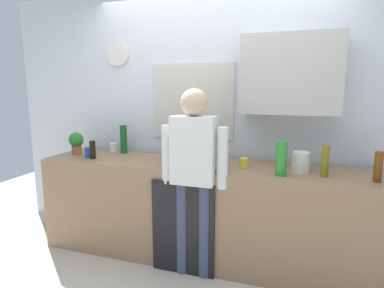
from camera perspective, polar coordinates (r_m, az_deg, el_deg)
ground_plane at (r=3.03m, az=0.33°, el=-22.01°), size 8.00×8.00×0.00m
kitchen_counter at (r=3.07m, az=2.12°, el=-11.90°), size 3.15×0.64×0.92m
dishwasher_panel at (r=2.83m, az=-1.67°, el=-14.92°), size 0.56×0.02×0.82m
back_wall_assembly at (r=3.23m, az=5.67°, el=5.56°), size 4.75×0.42×2.60m
coffee_maker at (r=2.89m, az=-1.38°, el=-0.78°), size 0.20×0.20×0.33m
bottle_amber_beer at (r=2.72m, az=30.32°, el=-3.54°), size 0.06×0.06×0.23m
bottle_clear_soda at (r=2.62m, az=15.66°, el=-2.46°), size 0.09×0.09×0.28m
bottle_green_wine at (r=3.47m, az=-12.11°, el=0.85°), size 0.07×0.07×0.30m
bottle_olive_oil at (r=2.69m, az=22.66°, el=-2.85°), size 0.06×0.06×0.25m
bottle_dark_sauce at (r=3.27m, az=-17.31°, el=-0.98°), size 0.06×0.06×0.18m
cup_white_mug at (r=3.58m, az=-13.81°, el=-0.60°), size 0.08×0.08×0.10m
cup_yellow_cup at (r=2.83m, az=9.23°, el=-3.31°), size 0.07×0.07×0.09m
cup_blue_mug at (r=3.37m, az=-17.93°, el=-1.41°), size 0.08×0.08×0.10m
mixing_bowl at (r=2.89m, az=3.72°, el=-2.97°), size 0.22×0.22×0.08m
potted_plant at (r=3.54m, az=-19.96°, el=0.36°), size 0.15×0.15×0.23m
dish_soap at (r=3.15m, az=-4.51°, el=-1.19°), size 0.06×0.06×0.18m
storage_canister at (r=2.78m, az=18.84°, el=-3.05°), size 0.14×0.14×0.17m
person_at_sink at (r=2.65m, az=0.35°, el=-4.34°), size 0.57×0.22×1.60m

